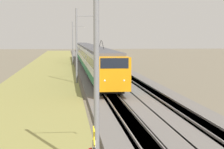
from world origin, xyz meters
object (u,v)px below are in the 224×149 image
Objects in this scene: passenger_train at (89,55)px; catenary_mast_mid at (77,45)px; catenary_mast_near at (98,69)px; catenary_mast_far at (73,43)px.

passenger_train is 25.72m from catenary_mast_mid.
catenary_mast_mid is (35.29, 0.00, 0.29)m from catenary_mast_near.
catenary_mast_far is at bearing 0.00° from catenary_mast_near.
passenger_train is at bearing -2.57° from catenary_mast_near.
catenary_mast_mid reaches higher than catenary_mast_near.
catenary_mast_far is (9.81, 2.73, 2.02)m from passenger_train.
passenger_train is 9.20× the size of catenary_mast_mid.
catenary_mast_mid is at bearing 180.00° from catenary_mast_far.
catenary_mast_far is at bearing -0.00° from catenary_mast_mid.
catenary_mast_near is 0.97× the size of catenary_mast_far.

